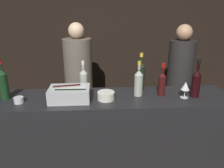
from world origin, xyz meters
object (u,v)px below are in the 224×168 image
at_px(person_in_hoodie, 179,78).
at_px(ice_bin_with_bottles, 69,93).
at_px(bowl_white, 106,95).
at_px(person_blond_tee, 79,77).
at_px(candle_votive, 19,100).
at_px(red_wine_bottle_black_foil, 196,82).
at_px(rose_wine_bottle, 139,82).
at_px(champagne_bottle, 141,74).
at_px(wine_glass, 185,86).
at_px(white_wine_bottle, 84,79).
at_px(red_wine_bottle_burgundy, 3,83).
at_px(red_wine_bottle_tall, 162,82).

bearing_deg(person_in_hoodie, ice_bin_with_bottles, -49.51).
height_order(bowl_white, person_blond_tee, person_blond_tee).
bearing_deg(candle_votive, red_wine_bottle_black_foil, 1.47).
distance_m(rose_wine_bottle, champagne_bottle, 0.17).
distance_m(wine_glass, red_wine_bottle_black_foil, 0.11).
bearing_deg(bowl_white, rose_wine_bottle, 14.56).
bearing_deg(red_wine_bottle_black_foil, white_wine_bottle, 168.83).
distance_m(bowl_white, red_wine_bottle_burgundy, 0.93).
height_order(ice_bin_with_bottles, red_wine_bottle_burgundy, red_wine_bottle_burgundy).
bearing_deg(candle_votive, champagne_bottle, 13.38).
xyz_separation_m(candle_votive, white_wine_bottle, (0.56, 0.25, 0.10)).
bearing_deg(red_wine_bottle_tall, bowl_white, -172.71).
relative_size(candle_votive, rose_wine_bottle, 0.25).
height_order(bowl_white, white_wine_bottle, white_wine_bottle).
distance_m(red_wine_bottle_burgundy, person_blond_tee, 1.23).
bearing_deg(red_wine_bottle_tall, wine_glass, -20.31).
bearing_deg(red_wine_bottle_black_foil, person_blond_tee, 136.64).
relative_size(bowl_white, red_wine_bottle_black_foil, 0.43).
bearing_deg(red_wine_bottle_tall, red_wine_bottle_black_foil, -9.64).
height_order(ice_bin_with_bottles, white_wine_bottle, white_wine_bottle).
height_order(wine_glass, candle_votive, wine_glass).
relative_size(champagne_bottle, person_blond_tee, 0.23).
relative_size(red_wine_bottle_black_foil, champagne_bottle, 0.95).
relative_size(bowl_white, person_in_hoodie, 0.09).
bearing_deg(red_wine_bottle_burgundy, red_wine_bottle_tall, -0.23).
distance_m(candle_votive, rose_wine_bottle, 1.08).
bearing_deg(red_wine_bottle_black_foil, rose_wine_bottle, 173.02).
relative_size(candle_votive, person_in_hoodie, 0.05).
bearing_deg(person_blond_tee, red_wine_bottle_black_foil, 17.36).
relative_size(ice_bin_with_bottles, red_wine_bottle_black_foil, 1.00).
height_order(ice_bin_with_bottles, red_wine_bottle_tall, red_wine_bottle_tall).
relative_size(ice_bin_with_bottles, candle_votive, 4.27).
height_order(rose_wine_bottle, person_in_hoodie, person_in_hoodie).
bearing_deg(white_wine_bottle, person_blond_tee, 98.47).
bearing_deg(wine_glass, person_blond_tee, 133.39).
relative_size(red_wine_bottle_tall, champagne_bottle, 0.83).
distance_m(wine_glass, red_wine_bottle_burgundy, 1.64).
xyz_separation_m(ice_bin_with_bottles, rose_wine_bottle, (0.63, 0.08, 0.06)).
height_order(wine_glass, red_wine_bottle_burgundy, red_wine_bottle_burgundy).
bearing_deg(rose_wine_bottle, person_in_hoodie, 50.84).
bearing_deg(person_in_hoodie, red_wine_bottle_tall, -25.10).
bearing_deg(person_blond_tee, red_wine_bottle_burgundy, -57.75).
xyz_separation_m(bowl_white, red_wine_bottle_tall, (0.53, 0.07, 0.09)).
relative_size(candle_votive, red_wine_bottle_burgundy, 0.23).
xyz_separation_m(candle_votive, red_wine_bottle_tall, (1.29, 0.09, 0.10)).
distance_m(red_wine_bottle_black_foil, person_blond_tee, 1.64).
bearing_deg(red_wine_bottle_burgundy, bowl_white, -4.57).
bearing_deg(person_blond_tee, red_wine_bottle_tall, 10.20).
bearing_deg(ice_bin_with_bottles, bowl_white, 0.17).
height_order(bowl_white, red_wine_bottle_black_foil, red_wine_bottle_black_foil).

